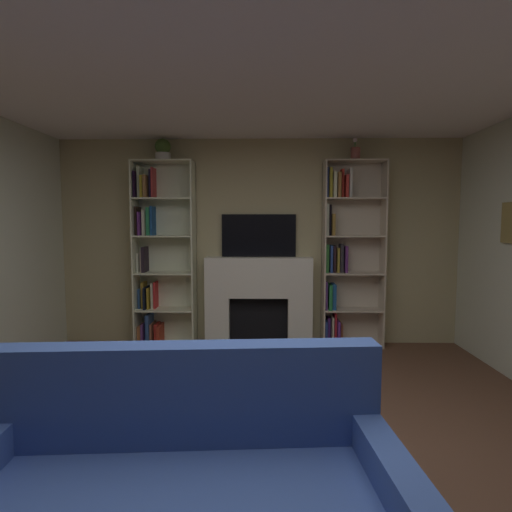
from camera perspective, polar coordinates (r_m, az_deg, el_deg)
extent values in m
plane|color=brown|center=(2.83, -0.56, -28.68)|extent=(6.86, 6.86, 0.00)
cube|color=tan|center=(5.26, 0.40, 1.92)|extent=(5.16, 0.06, 2.59)
cube|color=white|center=(2.59, -0.61, 28.94)|extent=(5.16, 5.84, 0.06)
cube|color=white|center=(5.28, -5.31, -8.94)|extent=(0.30, 0.24, 0.61)
cube|color=white|center=(5.27, 6.07, -8.98)|extent=(0.30, 0.24, 0.61)
cube|color=white|center=(5.15, 0.37, -2.97)|extent=(1.33, 0.24, 0.50)
cube|color=black|center=(5.33, 0.38, -8.79)|extent=(0.73, 0.08, 0.61)
cube|color=#565548|center=(5.07, 0.32, -12.94)|extent=(1.43, 0.30, 0.03)
cube|color=black|center=(5.19, 0.39, 2.86)|extent=(0.93, 0.06, 0.53)
cube|color=beige|center=(5.33, -16.36, 0.20)|extent=(0.02, 0.31, 2.30)
cube|color=beige|center=(5.15, -8.63, 0.19)|extent=(0.02, 0.31, 2.30)
cube|color=beige|center=(5.37, -12.18, 0.33)|extent=(0.74, 0.02, 2.30)
cube|color=beige|center=(5.44, -12.33, -11.87)|extent=(0.71, 0.31, 0.02)
cube|color=#95552D|center=(5.51, -15.63, -10.35)|extent=(0.04, 0.23, 0.23)
cube|color=#5E3374|center=(5.49, -15.25, -10.27)|extent=(0.02, 0.25, 0.26)
cube|color=navy|center=(5.50, -14.81, -9.69)|extent=(0.02, 0.18, 0.36)
cube|color=navy|center=(5.45, -14.50, -9.69)|extent=(0.04, 0.26, 0.39)
cube|color=brown|center=(5.46, -14.10, -10.30)|extent=(0.02, 0.25, 0.27)
cube|color=red|center=(5.47, -13.53, -10.34)|extent=(0.04, 0.20, 0.25)
cube|color=#A3301F|center=(5.43, -13.13, -10.49)|extent=(0.04, 0.26, 0.24)
cube|color=beige|center=(5.33, -12.42, -7.22)|extent=(0.71, 0.31, 0.02)
cube|color=navy|center=(5.44, -15.71, -5.62)|extent=(0.03, 0.18, 0.25)
cube|color=olive|center=(5.42, -15.27, -5.20)|extent=(0.04, 0.18, 0.33)
cube|color=black|center=(5.37, -14.98, -5.58)|extent=(0.02, 0.25, 0.27)
cube|color=#A78321|center=(5.38, -14.53, -5.62)|extent=(0.02, 0.23, 0.26)
cube|color=beige|center=(5.38, -14.05, -5.30)|extent=(0.03, 0.18, 0.32)
cube|color=red|center=(5.38, -13.73, -5.24)|extent=(0.02, 0.17, 0.33)
cube|color=beige|center=(5.25, -12.51, -2.30)|extent=(0.71, 0.31, 0.02)
cube|color=beige|center=(5.37, -15.89, -0.85)|extent=(0.02, 0.20, 0.24)
cube|color=beige|center=(5.36, -15.46, -0.65)|extent=(0.02, 0.18, 0.27)
cube|color=black|center=(5.33, -15.16, -0.45)|extent=(0.04, 0.21, 0.31)
cube|color=beige|center=(5.22, -12.61, 2.72)|extent=(0.71, 0.31, 0.02)
cube|color=black|center=(5.33, -16.05, 4.68)|extent=(0.02, 0.22, 0.35)
cube|color=#532468|center=(5.29, -15.64, 4.34)|extent=(0.03, 0.26, 0.29)
cube|color=beige|center=(5.30, -15.12, 4.45)|extent=(0.03, 0.22, 0.31)
cube|color=#277F4D|center=(5.31, -14.57, 4.67)|extent=(0.04, 0.18, 0.35)
cube|color=navy|center=(5.29, -14.11, 4.77)|extent=(0.03, 0.20, 0.36)
cube|color=beige|center=(5.22, -12.70, 7.77)|extent=(0.71, 0.31, 0.02)
cube|color=black|center=(5.33, -16.24, 9.44)|extent=(0.02, 0.26, 0.32)
cube|color=beige|center=(5.35, -15.75, 9.77)|extent=(0.03, 0.20, 0.38)
cube|color=#A58D20|center=(5.31, -15.35, 9.22)|extent=(0.03, 0.24, 0.27)
cube|color=olive|center=(5.29, -14.91, 9.26)|extent=(0.03, 0.26, 0.27)
cube|color=black|center=(5.32, -14.31, 9.66)|extent=(0.02, 0.18, 0.35)
cube|color=#B33337|center=(5.31, -14.02, 9.80)|extent=(0.02, 0.19, 0.37)
cube|color=beige|center=(5.26, -12.79, 12.68)|extent=(0.71, 0.31, 0.02)
cube|color=beige|center=(5.15, 9.39, 0.18)|extent=(0.02, 0.28, 2.30)
cube|color=beige|center=(5.30, 17.19, 0.16)|extent=(0.02, 0.28, 2.30)
cube|color=beige|center=(5.34, 13.05, 0.28)|extent=(0.74, 0.02, 2.30)
cube|color=beige|center=(5.42, 13.10, -11.93)|extent=(0.71, 0.28, 0.02)
cube|color=#2A4091|center=(5.33, 9.58, -10.36)|extent=(0.03, 0.23, 0.31)
cube|color=#542780|center=(5.36, 9.99, -10.10)|extent=(0.03, 0.16, 0.34)
cube|color=beige|center=(5.34, 10.49, -10.06)|extent=(0.02, 0.22, 0.36)
cube|color=red|center=(5.35, 10.85, -9.79)|extent=(0.03, 0.19, 0.40)
cube|color=#5D2A7E|center=(5.35, 11.26, -10.32)|extent=(0.03, 0.23, 0.31)
cube|color=brown|center=(5.39, 11.70, -10.47)|extent=(0.02, 0.18, 0.26)
cube|color=beige|center=(5.31, 13.20, -7.27)|extent=(0.71, 0.28, 0.02)
cube|color=#503078|center=(5.23, 9.62, -5.35)|extent=(0.02, 0.23, 0.35)
cube|color=#237A3E|center=(5.23, 10.16, -5.56)|extent=(0.04, 0.24, 0.31)
cube|color=#1C4D8C|center=(5.25, 10.68, -5.51)|extent=(0.04, 0.21, 0.32)
cube|color=beige|center=(5.24, 13.29, -2.34)|extent=(0.71, 0.28, 0.02)
cube|color=#347E39|center=(5.19, 9.76, -0.32)|extent=(0.04, 0.18, 0.35)
cube|color=navy|center=(5.20, 10.33, -0.37)|extent=(0.03, 0.18, 0.34)
cube|color=black|center=(5.22, 10.76, -0.39)|extent=(0.03, 0.16, 0.33)
cube|color=olive|center=(5.22, 11.25, -0.55)|extent=(0.03, 0.16, 0.30)
cube|color=#27252C|center=(5.23, 11.72, -0.30)|extent=(0.04, 0.17, 0.35)
cube|color=#532666|center=(5.24, 12.32, -0.42)|extent=(0.04, 0.17, 0.33)
cube|color=beige|center=(5.20, 13.39, 2.69)|extent=(0.71, 0.28, 0.02)
cube|color=beige|center=(5.17, 9.80, 5.01)|extent=(0.03, 0.18, 0.39)
cube|color=black|center=(5.19, 10.17, 4.94)|extent=(0.03, 0.15, 0.38)
cube|color=olive|center=(5.18, 10.62, 4.30)|extent=(0.04, 0.18, 0.26)
cube|color=beige|center=(5.20, 13.49, 7.76)|extent=(0.71, 0.28, 0.02)
cube|color=navy|center=(5.19, 9.82, 9.95)|extent=(0.03, 0.17, 0.37)
cube|color=olive|center=(5.18, 10.23, 9.93)|extent=(0.03, 0.22, 0.36)
cube|color=beige|center=(5.18, 10.77, 9.65)|extent=(0.04, 0.22, 0.31)
cube|color=olive|center=(5.19, 11.36, 9.60)|extent=(0.04, 0.22, 0.30)
cube|color=red|center=(5.23, 11.86, 9.79)|extent=(0.03, 0.16, 0.35)
cube|color=#B82F29|center=(5.21, 12.39, 9.39)|extent=(0.03, 0.20, 0.28)
cube|color=beige|center=(5.23, 12.87, 9.78)|extent=(0.03, 0.19, 0.35)
cube|color=beige|center=(5.25, 13.59, 12.69)|extent=(0.71, 0.28, 0.02)
cylinder|color=beige|center=(5.28, -12.79, 13.27)|extent=(0.19, 0.19, 0.09)
sphere|color=#47672A|center=(5.30, -12.81, 14.59)|extent=(0.19, 0.19, 0.19)
cylinder|color=brown|center=(5.25, 13.64, 13.60)|extent=(0.12, 0.12, 0.15)
cylinder|color=#4C7F3F|center=(5.29, 13.55, 14.85)|extent=(0.01, 0.01, 0.09)
sphere|color=silver|center=(5.30, 13.56, 15.34)|extent=(0.05, 0.05, 0.05)
cylinder|color=#4C7F3F|center=(5.27, 13.65, 14.89)|extent=(0.01, 0.01, 0.09)
sphere|color=silver|center=(5.28, 13.66, 15.38)|extent=(0.04, 0.04, 0.04)
cylinder|color=#4C7F3F|center=(5.26, 13.57, 14.90)|extent=(0.01, 0.01, 0.09)
sphere|color=silver|center=(5.27, 13.58, 15.39)|extent=(0.05, 0.05, 0.05)
cylinder|color=#4C7F3F|center=(5.27, 13.63, 14.89)|extent=(0.01, 0.01, 0.09)
sphere|color=silver|center=(5.28, 13.64, 15.38)|extent=(0.04, 0.04, 0.04)
cube|color=#3B59A3|center=(2.18, -9.44, -18.37)|extent=(1.91, 0.30, 0.50)
cube|color=brown|center=(2.71, -6.91, -21.02)|extent=(0.90, 0.42, 0.04)
cylinder|color=brown|center=(2.74, -17.31, -25.72)|extent=(0.05, 0.05, 0.36)
cylinder|color=brown|center=(2.63, 2.86, -26.95)|extent=(0.05, 0.05, 0.36)
cylinder|color=brown|center=(3.05, -14.92, -22.30)|extent=(0.05, 0.05, 0.36)
cylinder|color=brown|center=(2.95, 2.63, -23.14)|extent=(0.05, 0.05, 0.36)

